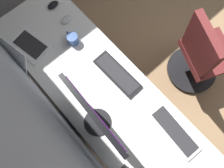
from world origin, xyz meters
name	(u,v)px	position (x,y,z in m)	size (l,w,h in m)	color
floor_plane	(220,37)	(0.00, 0.00, 0.00)	(4.79, 4.79, 0.00)	#9E7A56
wall_back	(70,166)	(0.00, 2.03, 1.30)	(4.59, 0.10, 2.60)	#8C939E
desk	(107,98)	(0.23, 1.63, 0.67)	(2.24, 0.66, 0.73)	white
drawer_pedestal	(105,106)	(0.24, 1.65, 0.35)	(0.40, 0.51, 0.69)	white
monitor_primary	(95,118)	(0.13, 1.81, 1.00)	(0.56, 0.20, 0.46)	black
laptop_leftmost	(23,48)	(0.95, 1.87, 0.78)	(0.38, 0.38, 0.20)	white
keyboard_main	(117,74)	(0.31, 1.45, 0.74)	(0.42, 0.15, 0.02)	black
keyboard_spare	(174,131)	(-0.29, 1.43, 0.74)	(0.43, 0.17, 0.02)	silver
mouse_main	(67,19)	(0.95, 1.45, 0.75)	(0.06, 0.10, 0.03)	silver
mouse_spare	(53,5)	(1.14, 1.45, 0.75)	(0.06, 0.10, 0.03)	black
coffee_mug	(73,39)	(0.76, 1.53, 0.77)	(0.13, 0.09, 0.09)	#335193
office_chair	(201,57)	(-0.02, 0.67, 0.46)	(0.57, 0.61, 0.97)	maroon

